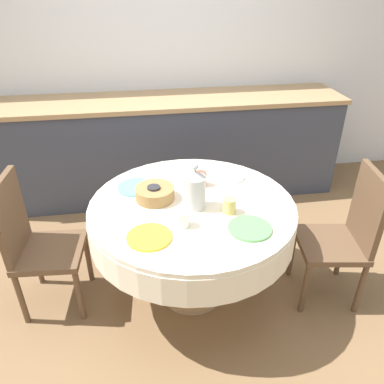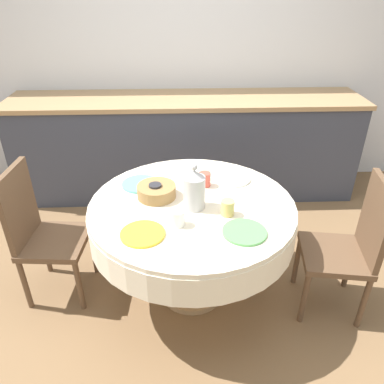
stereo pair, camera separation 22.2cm
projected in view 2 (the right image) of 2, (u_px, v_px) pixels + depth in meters
The scene contains 16 objects.
ground_plane at pixel (192, 291), 2.63m from camera, with size 12.00×12.00×0.00m, color brown.
wall_back at pixel (184, 51), 3.50m from camera, with size 7.00×0.05×2.60m.
kitchen_counter at pixel (186, 146), 3.63m from camera, with size 3.24×0.64×0.96m.
dining_table at pixel (192, 220), 2.33m from camera, with size 1.26×1.26×0.73m.
chair_left at pixel (351, 244), 2.28m from camera, with size 0.46×0.46×0.94m.
chair_right at pixel (40, 230), 2.40m from camera, with size 0.43×0.43×0.94m.
plate_near_left at pixel (143, 234), 1.99m from camera, with size 0.24×0.24×0.01m, color yellow.
cup_near_left at pixel (178, 218), 2.05m from camera, with size 0.08×0.08×0.09m, color white.
plate_near_right at pixel (244, 232), 2.00m from camera, with size 0.24×0.24×0.01m, color #5BA85B.
cup_near_right at pixel (228, 208), 2.14m from camera, with size 0.08×0.08×0.09m, color #DBB766.
plate_far_left at pixel (140, 184), 2.46m from camera, with size 0.24×0.24×0.01m, color #60BCB7.
cup_far_left at pixel (155, 191), 2.30m from camera, with size 0.08×0.08×0.09m, color #28282D.
plate_far_right at pixel (233, 178), 2.52m from camera, with size 0.24×0.24×0.01m, color white.
cup_far_right at pixel (205, 179), 2.43m from camera, with size 0.08×0.08×0.09m, color #CC4C3D.
coffee_carafe at pixel (194, 189), 2.17m from camera, with size 0.13×0.13×0.28m.
bread_basket at pixel (157, 191), 2.31m from camera, with size 0.24×0.24×0.08m, color olive.
Camera 2 is at (-0.08, -1.92, 1.93)m, focal length 35.00 mm.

